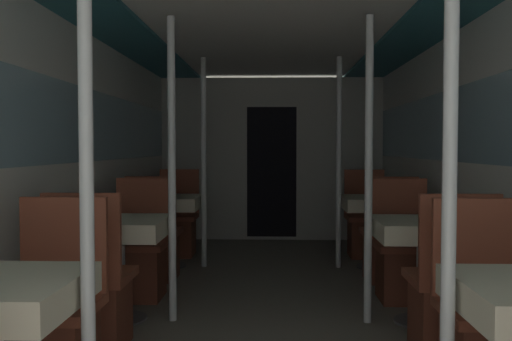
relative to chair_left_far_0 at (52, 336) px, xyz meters
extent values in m
cube|color=silver|center=(-0.41, 1.45, 0.76)|extent=(0.05, 8.27, 2.10)
cube|color=#8CB2C6|center=(-0.40, 1.45, 1.09)|extent=(0.03, 7.61, 0.57)
cube|color=silver|center=(2.51, 1.45, 0.76)|extent=(0.05, 8.27, 2.10)
cube|color=#8CB2C6|center=(2.50, 1.45, 1.09)|extent=(0.03, 7.61, 0.57)
cube|color=white|center=(1.05, 1.45, 1.86)|extent=(2.92, 8.27, 0.04)
cube|color=#2D707F|center=(-0.15, 1.45, 1.83)|extent=(0.53, 7.94, 0.03)
cube|color=#2D707F|center=(2.25, 1.45, 1.83)|extent=(0.53, 7.94, 0.03)
cube|color=#A8A8A3|center=(1.05, 4.71, 0.76)|extent=(2.86, 0.08, 2.10)
cube|color=black|center=(1.05, 4.67, 0.59)|extent=(0.64, 0.01, 1.68)
cube|color=brown|center=(0.00, -0.02, 0.14)|extent=(0.45, 0.45, 0.05)
cube|color=brown|center=(0.00, 0.18, 0.41)|extent=(0.45, 0.04, 0.49)
cylinder|color=silver|center=(0.38, -0.59, 0.76)|extent=(0.05, 0.05, 2.10)
cylinder|color=#4C4C51|center=(0.00, 1.21, -0.28)|extent=(0.38, 0.38, 0.01)
cylinder|color=#B7B7BC|center=(0.00, 1.21, 0.06)|extent=(0.09, 0.09, 0.67)
cube|color=#B2B2B7|center=(0.00, 1.21, 0.41)|extent=(0.62, 0.62, 0.02)
cube|color=beige|center=(0.00, 1.21, 0.36)|extent=(0.66, 0.66, 0.13)
cube|color=brown|center=(0.00, 0.64, -0.09)|extent=(0.38, 0.38, 0.41)
cube|color=brown|center=(0.00, 0.64, 0.14)|extent=(0.45, 0.45, 0.05)
cube|color=brown|center=(0.00, 0.44, 0.41)|extent=(0.45, 0.04, 0.49)
cube|color=brown|center=(0.00, 1.77, -0.09)|extent=(0.38, 0.38, 0.41)
cube|color=brown|center=(0.00, 1.77, 0.14)|extent=(0.45, 0.45, 0.05)
cube|color=brown|center=(0.00, 1.97, 0.41)|extent=(0.45, 0.04, 0.49)
cylinder|color=silver|center=(0.38, 1.21, 0.76)|extent=(0.05, 0.05, 2.10)
cylinder|color=#4C4C51|center=(0.00, 3.00, -0.28)|extent=(0.38, 0.38, 0.01)
cylinder|color=#B7B7BC|center=(0.00, 3.00, 0.06)|extent=(0.09, 0.09, 0.67)
cube|color=#B2B2B7|center=(0.00, 3.00, 0.41)|extent=(0.62, 0.62, 0.02)
cube|color=beige|center=(0.00, 3.00, 0.36)|extent=(0.66, 0.66, 0.13)
cube|color=brown|center=(0.00, 2.43, -0.09)|extent=(0.38, 0.38, 0.41)
cube|color=brown|center=(0.00, 2.43, 0.14)|extent=(0.45, 0.45, 0.05)
cube|color=brown|center=(0.00, 2.23, 0.41)|extent=(0.45, 0.04, 0.49)
cube|color=brown|center=(0.00, 3.56, -0.09)|extent=(0.38, 0.38, 0.41)
cube|color=brown|center=(0.00, 3.56, 0.14)|extent=(0.45, 0.45, 0.05)
cube|color=brown|center=(0.00, 3.76, 0.41)|extent=(0.45, 0.04, 0.49)
cylinder|color=silver|center=(0.38, 3.00, 0.76)|extent=(0.05, 0.05, 2.10)
cube|color=brown|center=(2.10, -0.02, 0.14)|extent=(0.45, 0.45, 0.05)
cube|color=brown|center=(2.10, 0.18, 0.41)|extent=(0.45, 0.04, 0.49)
cylinder|color=silver|center=(1.73, -0.59, 0.76)|extent=(0.05, 0.05, 2.10)
cylinder|color=#4C4C51|center=(2.10, 1.21, -0.28)|extent=(0.38, 0.38, 0.01)
cylinder|color=#B7B7BC|center=(2.10, 1.21, 0.06)|extent=(0.09, 0.09, 0.67)
cube|color=#B2B2B7|center=(2.10, 1.21, 0.41)|extent=(0.62, 0.62, 0.02)
cube|color=beige|center=(2.10, 1.21, 0.36)|extent=(0.66, 0.66, 0.13)
cube|color=brown|center=(2.10, 0.64, -0.09)|extent=(0.38, 0.38, 0.41)
cube|color=brown|center=(2.10, 0.64, 0.14)|extent=(0.45, 0.45, 0.05)
cube|color=brown|center=(2.10, 0.44, 0.41)|extent=(0.45, 0.04, 0.49)
cube|color=brown|center=(2.10, 1.77, -0.09)|extent=(0.38, 0.38, 0.41)
cube|color=brown|center=(2.10, 1.77, 0.14)|extent=(0.45, 0.45, 0.05)
cube|color=brown|center=(2.10, 1.97, 0.41)|extent=(0.45, 0.04, 0.49)
cylinder|color=silver|center=(1.73, 1.21, 0.76)|extent=(0.05, 0.05, 2.10)
cylinder|color=#4C4C51|center=(2.10, 3.00, -0.28)|extent=(0.38, 0.38, 0.01)
cylinder|color=#B7B7BC|center=(2.10, 3.00, 0.06)|extent=(0.09, 0.09, 0.67)
cube|color=#B2B2B7|center=(2.10, 3.00, 0.41)|extent=(0.62, 0.62, 0.02)
cube|color=beige|center=(2.10, 3.00, 0.36)|extent=(0.66, 0.66, 0.13)
cube|color=brown|center=(2.10, 2.43, -0.09)|extent=(0.38, 0.38, 0.41)
cube|color=brown|center=(2.10, 2.43, 0.14)|extent=(0.45, 0.45, 0.05)
cube|color=brown|center=(2.10, 2.23, 0.41)|extent=(0.45, 0.04, 0.49)
cube|color=brown|center=(2.10, 3.56, -0.09)|extent=(0.38, 0.38, 0.41)
cube|color=brown|center=(2.10, 3.56, 0.14)|extent=(0.45, 0.45, 0.05)
cube|color=brown|center=(2.10, 3.76, 0.41)|extent=(0.45, 0.04, 0.49)
cylinder|color=silver|center=(1.73, 3.00, 0.76)|extent=(0.05, 0.05, 2.10)
camera|label=1|loc=(1.08, -2.70, 0.92)|focal=40.00mm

